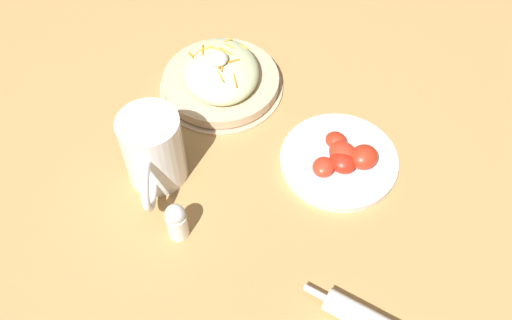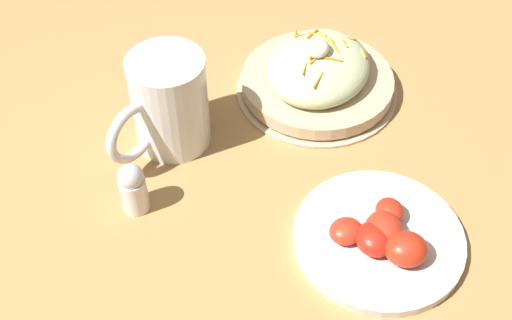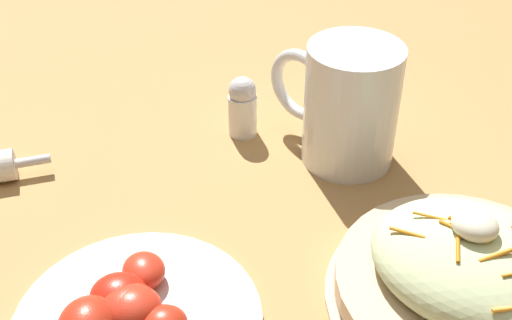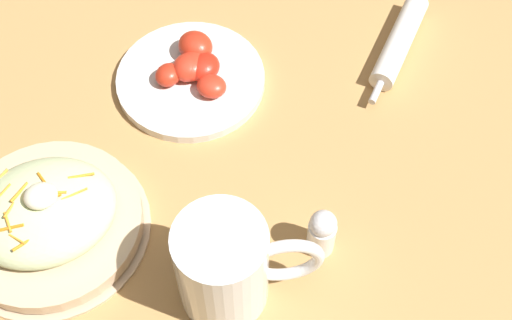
{
  "view_description": "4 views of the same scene",
  "coord_description": "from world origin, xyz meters",
  "px_view_note": "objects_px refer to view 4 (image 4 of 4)",
  "views": [
    {
      "loc": [
        -0.51,
        0.08,
        0.79
      ],
      "look_at": [
        0.01,
        -0.01,
        0.08
      ],
      "focal_mm": 39.85,
      "sensor_mm": 36.0,
      "label": 1
    },
    {
      "loc": [
        -0.42,
        -0.24,
        0.63
      ],
      "look_at": [
        0.02,
        -0.0,
        0.07
      ],
      "focal_mm": 45.07,
      "sensor_mm": 36.0,
      "label": 2
    },
    {
      "loc": [
        0.31,
        -0.4,
        0.43
      ],
      "look_at": [
        0.03,
        0.03,
        0.05
      ],
      "focal_mm": 46.56,
      "sensor_mm": 36.0,
      "label": 3
    },
    {
      "loc": [
        0.12,
        0.45,
        0.75
      ],
      "look_at": [
        -0.01,
        0.02,
        0.05
      ],
      "focal_mm": 49.47,
      "sensor_mm": 36.0,
      "label": 4
    }
  ],
  "objects_px": {
    "salad_plate": "(47,218)",
    "beer_mug": "(225,269)",
    "salt_shaker": "(322,232)",
    "tomato_plate": "(192,74)",
    "napkin_roll": "(399,42)"
  },
  "relations": [
    {
      "from": "salt_shaker",
      "to": "salad_plate",
      "type": "bearing_deg",
      "value": -19.97
    },
    {
      "from": "salad_plate",
      "to": "beer_mug",
      "type": "height_order",
      "value": "beer_mug"
    },
    {
      "from": "tomato_plate",
      "to": "napkin_roll",
      "type": "bearing_deg",
      "value": 175.11
    },
    {
      "from": "salad_plate",
      "to": "beer_mug",
      "type": "relative_size",
      "value": 1.49
    },
    {
      "from": "salad_plate",
      "to": "napkin_roll",
      "type": "relative_size",
      "value": 1.41
    },
    {
      "from": "salad_plate",
      "to": "beer_mug",
      "type": "xyz_separation_m",
      "value": [
        -0.18,
        0.13,
        0.03
      ]
    },
    {
      "from": "beer_mug",
      "to": "tomato_plate",
      "type": "height_order",
      "value": "beer_mug"
    },
    {
      "from": "salad_plate",
      "to": "salt_shaker",
      "type": "relative_size",
      "value": 3.21
    },
    {
      "from": "salad_plate",
      "to": "salt_shaker",
      "type": "height_order",
      "value": "salad_plate"
    },
    {
      "from": "napkin_roll",
      "to": "salt_shaker",
      "type": "xyz_separation_m",
      "value": [
        0.2,
        0.26,
        0.02
      ]
    },
    {
      "from": "napkin_roll",
      "to": "tomato_plate",
      "type": "bearing_deg",
      "value": -4.89
    },
    {
      "from": "salad_plate",
      "to": "tomato_plate",
      "type": "distance_m",
      "value": 0.28
    },
    {
      "from": "napkin_roll",
      "to": "tomato_plate",
      "type": "height_order",
      "value": "tomato_plate"
    },
    {
      "from": "napkin_roll",
      "to": "beer_mug",
      "type": "bearing_deg",
      "value": 41.14
    },
    {
      "from": "beer_mug",
      "to": "salt_shaker",
      "type": "height_order",
      "value": "beer_mug"
    }
  ]
}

